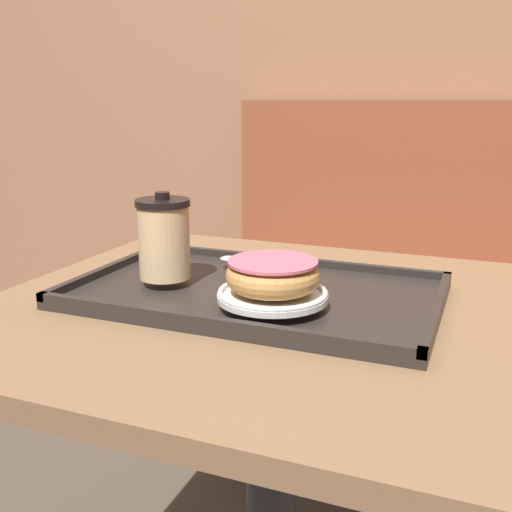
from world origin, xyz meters
TOP-DOWN VIEW (x-y plane):
  - wall_behind at (0.00, 1.10)m, footprint 8.00×0.05m
  - booth_bench at (0.16, 0.87)m, footprint 1.26×0.44m
  - cafe_table at (0.00, 0.00)m, footprint 0.81×0.73m
  - serving_tray at (-0.03, 0.01)m, footprint 0.53×0.33m
  - coffee_cup_front at (-0.17, -0.01)m, footprint 0.08×0.08m
  - plate_with_chocolate_donut at (0.02, -0.05)m, footprint 0.15×0.15m
  - donut_chocolate_glazed at (0.02, -0.05)m, footprint 0.13×0.13m
  - spoon at (-0.09, 0.10)m, footprint 0.14×0.03m

SIDE VIEW (x-z plane):
  - booth_bench at x=0.16m, z-range -0.18..0.82m
  - cafe_table at x=0.00m, z-range 0.18..0.90m
  - serving_tray at x=-0.03m, z-range 0.71..0.73m
  - spoon at x=-0.09m, z-range 0.74..0.75m
  - plate_with_chocolate_donut at x=0.02m, z-range 0.74..0.75m
  - donut_chocolate_glazed at x=0.02m, z-range 0.75..0.79m
  - coffee_cup_front at x=-0.17m, z-range 0.74..0.87m
  - wall_behind at x=0.00m, z-range 0.00..2.40m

